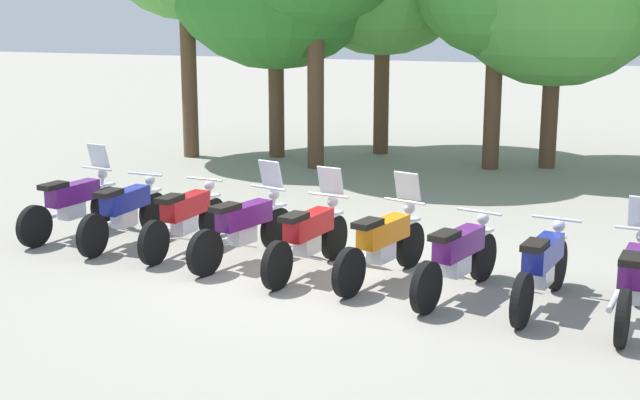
{
  "coord_description": "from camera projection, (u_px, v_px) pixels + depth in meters",
  "views": [
    {
      "loc": [
        3.76,
        -10.97,
        3.68
      ],
      "look_at": [
        0.0,
        0.5,
        0.9
      ],
      "focal_mm": 49.96,
      "sensor_mm": 36.0,
      "label": 1
    }
  ],
  "objects": [
    {
      "name": "motorcycle_4",
      "position": [
        309.0,
        236.0,
        11.99
      ],
      "size": [
        0.73,
        2.17,
        1.37
      ],
      "rotation": [
        0.0,
        0.0,
        1.38
      ],
      "color": "black",
      "rests_on": "ground_plane"
    },
    {
      "name": "motorcycle_0",
      "position": [
        73.0,
        203.0,
        13.92
      ],
      "size": [
        0.74,
        2.17,
        1.37
      ],
      "rotation": [
        0.0,
        0.0,
        1.38
      ],
      "color": "black",
      "rests_on": "ground_plane"
    },
    {
      "name": "motorcycle_2",
      "position": [
        185.0,
        217.0,
        13.05
      ],
      "size": [
        0.64,
        2.19,
        0.99
      ],
      "rotation": [
        0.0,
        0.0,
        1.46
      ],
      "color": "black",
      "rests_on": "ground_plane"
    },
    {
      "name": "motorcycle_3",
      "position": [
        244.0,
        226.0,
        12.5
      ],
      "size": [
        0.85,
        2.12,
        1.37
      ],
      "rotation": [
        0.0,
        0.0,
        1.27
      ],
      "color": "black",
      "rests_on": "ground_plane"
    },
    {
      "name": "ground_plane",
      "position": [
        309.0,
        272.0,
        12.12
      ],
      "size": [
        80.0,
        80.0,
        0.0
      ],
      "primitive_type": "plane",
      "color": "gray"
    },
    {
      "name": "motorcycle_1",
      "position": [
        125.0,
        211.0,
        13.43
      ],
      "size": [
        0.62,
        2.19,
        0.99
      ],
      "rotation": [
        0.0,
        0.0,
        1.48
      ],
      "color": "black",
      "rests_on": "ground_plane"
    },
    {
      "name": "motorcycle_6",
      "position": [
        458.0,
        257.0,
        11.08
      ],
      "size": [
        0.85,
        2.12,
        0.99
      ],
      "rotation": [
        0.0,
        0.0,
        1.27
      ],
      "color": "black",
      "rests_on": "ground_plane"
    },
    {
      "name": "motorcycle_7",
      "position": [
        542.0,
        266.0,
        10.68
      ],
      "size": [
        0.74,
        2.17,
        0.99
      ],
      "rotation": [
        0.0,
        0.0,
        1.38
      ],
      "color": "black",
      "rests_on": "ground_plane"
    },
    {
      "name": "motorcycle_8",
      "position": [
        633.0,
        279.0,
        10.17
      ],
      "size": [
        0.67,
        2.18,
        1.37
      ],
      "rotation": [
        0.0,
        0.0,
        1.44
      ],
      "color": "black",
      "rests_on": "ground_plane"
    },
    {
      "name": "motorcycle_5",
      "position": [
        383.0,
        243.0,
        11.66
      ],
      "size": [
        0.85,
        2.13,
        1.37
      ],
      "rotation": [
        0.0,
        0.0,
        1.28
      ],
      "color": "black",
      "rests_on": "ground_plane"
    }
  ]
}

